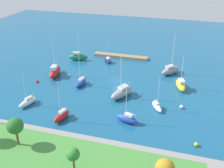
% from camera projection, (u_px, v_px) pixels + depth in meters
% --- Properties ---
extents(water, '(160.00, 160.00, 0.00)m').
position_uv_depth(water, '(117.00, 81.00, 75.22)').
color(water, '#19567F').
rests_on(water, ground).
extents(pier_dock, '(18.49, 2.40, 0.81)m').
position_uv_depth(pier_dock, '(121.00, 56.00, 91.42)').
color(pier_dock, '#997A56').
rests_on(pier_dock, ground).
extents(breakwater, '(55.56, 2.95, 1.39)m').
position_uv_depth(breakwater, '(77.00, 142.00, 50.41)').
color(breakwater, gray).
rests_on(breakwater, ground).
extents(shoreline_park, '(46.57, 12.63, 1.40)m').
position_uv_depth(shoreline_park, '(62.00, 164.00, 45.05)').
color(shoreline_park, '#478C3D').
rests_on(shoreline_park, ground).
extents(park_tree_mideast, '(2.96, 2.96, 5.52)m').
position_uv_depth(park_tree_mideast, '(15.00, 126.00, 46.85)').
color(park_tree_mideast, brown).
rests_on(park_tree_mideast, shoreline_park).
extents(park_tree_midwest, '(2.17, 2.17, 4.34)m').
position_uv_depth(park_tree_midwest, '(73.00, 155.00, 41.51)').
color(park_tree_midwest, brown).
rests_on(park_tree_midwest, shoreline_park).
extents(sailboat_red_lone_north, '(3.23, 7.40, 11.25)m').
position_uv_depth(sailboat_red_lone_north, '(55.00, 72.00, 77.54)').
color(sailboat_red_lone_north, red).
rests_on(sailboat_red_lone_north, water).
extents(sailboat_gray_inner_mooring, '(5.52, 7.53, 11.14)m').
position_uv_depth(sailboat_gray_inner_mooring, '(122.00, 93.00, 66.53)').
color(sailboat_gray_inner_mooring, gray).
rests_on(sailboat_gray_inner_mooring, water).
extents(sailboat_blue_east_end, '(2.25, 5.36, 9.14)m').
position_uv_depth(sailboat_blue_east_end, '(81.00, 83.00, 72.27)').
color(sailboat_blue_east_end, '#2347B2').
rests_on(sailboat_blue_east_end, water).
extents(sailboat_white_outer_mooring, '(2.76, 5.42, 8.32)m').
position_uv_depth(sailboat_white_outer_mooring, '(28.00, 102.00, 63.21)').
color(sailboat_white_outer_mooring, white).
rests_on(sailboat_white_outer_mooring, water).
extents(sailboat_navy_west_end, '(3.87, 4.49, 7.15)m').
position_uv_depth(sailboat_navy_west_end, '(108.00, 60.00, 87.25)').
color(sailboat_navy_west_end, '#141E4C').
rests_on(sailboat_navy_west_end, water).
extents(sailboat_yellow_mid_basin, '(3.82, 6.63, 9.02)m').
position_uv_depth(sailboat_yellow_mid_basin, '(181.00, 85.00, 70.49)').
color(sailboat_yellow_mid_basin, yellow).
rests_on(sailboat_yellow_mid_basin, water).
extents(sailboat_green_by_breakwater, '(6.49, 3.15, 10.80)m').
position_uv_depth(sailboat_green_by_breakwater, '(78.00, 57.00, 88.60)').
color(sailboat_green_by_breakwater, '#19724C').
rests_on(sailboat_green_by_breakwater, water).
extents(sailboat_red_lone_south, '(2.51, 5.04, 9.38)m').
position_uv_depth(sailboat_red_lone_south, '(62.00, 116.00, 57.68)').
color(sailboat_red_lone_south, red).
rests_on(sailboat_red_lone_south, water).
extents(sailboat_gray_along_channel, '(5.98, 6.76, 12.10)m').
position_uv_depth(sailboat_gray_along_channel, '(171.00, 70.00, 78.77)').
color(sailboat_gray_along_channel, gray).
rests_on(sailboat_gray_along_channel, water).
extents(sailboat_blue_center_basin, '(5.17, 2.71, 8.41)m').
position_uv_depth(sailboat_blue_center_basin, '(127.00, 119.00, 56.71)').
color(sailboat_blue_center_basin, '#2347B2').
rests_on(sailboat_blue_center_basin, water).
extents(sailboat_white_near_pier, '(3.49, 4.55, 8.01)m').
position_uv_depth(sailboat_white_near_pier, '(157.00, 106.00, 61.61)').
color(sailboat_white_near_pier, white).
rests_on(sailboat_white_near_pier, water).
extents(mooring_buoy_white, '(0.86, 0.86, 0.86)m').
position_uv_depth(mooring_buoy_white, '(181.00, 107.00, 62.00)').
color(mooring_buoy_white, white).
rests_on(mooring_buoy_white, water).
extents(mooring_buoy_yellow, '(0.80, 0.80, 0.80)m').
position_uv_depth(mooring_buoy_yellow, '(196.00, 144.00, 50.11)').
color(mooring_buoy_yellow, yellow).
rests_on(mooring_buoy_yellow, water).
extents(mooring_buoy_red, '(0.75, 0.75, 0.75)m').
position_uv_depth(mooring_buoy_red, '(37.00, 81.00, 74.26)').
color(mooring_buoy_red, red).
rests_on(mooring_buoy_red, water).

